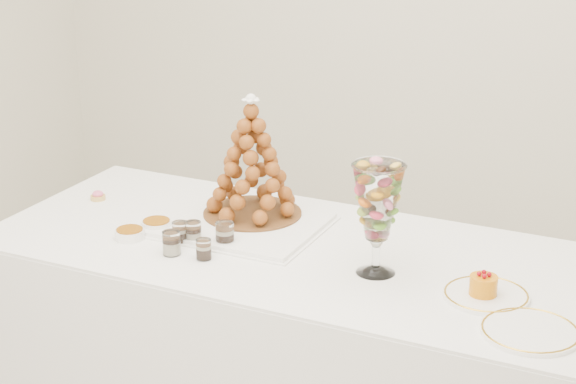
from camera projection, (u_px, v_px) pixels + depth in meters
The scene contains 15 objects.
buffet_table at pixel (317, 366), 3.10m from camera, with size 2.14×0.89×0.81m.
lace_tray at pixel (235, 224), 3.15m from camera, with size 0.55×0.41×0.02m, color white.
macaron_vase at pixel (378, 204), 2.74m from camera, with size 0.15×0.15×0.33m.
cake_plate at pixel (486, 295), 2.66m from camera, with size 0.24×0.24×0.01m, color white.
spare_plate at pixel (530, 332), 2.47m from camera, with size 0.26×0.26×0.01m, color white.
pink_tart at pixel (98, 196), 3.39m from camera, with size 0.05×0.05×0.03m.
verrine_a at pixel (180, 233), 3.01m from camera, with size 0.05×0.05×0.07m, color white.
verrine_b at pixel (193, 233), 3.01m from camera, with size 0.05×0.05×0.07m, color white.
verrine_c at pixel (225, 234), 2.99m from camera, with size 0.06×0.06×0.08m, color white.
verrine_d at pixel (171, 243), 2.93m from camera, with size 0.06×0.06×0.07m, color white.
verrine_e at pixel (204, 249), 2.90m from camera, with size 0.05×0.05×0.06m, color white.
ramekin_back at pixel (157, 226), 3.12m from camera, with size 0.10×0.10×0.03m, color white.
ramekin_front at pixel (130, 234), 3.05m from camera, with size 0.09×0.09×0.03m, color white.
croquembouche at pixel (252, 157), 3.14m from camera, with size 0.35×0.35×0.41m.
mousse_cake at pixel (483, 285), 2.65m from camera, with size 0.08×0.08×0.07m.
Camera 1 is at (1.23, -2.24, 1.99)m, focal length 60.00 mm.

